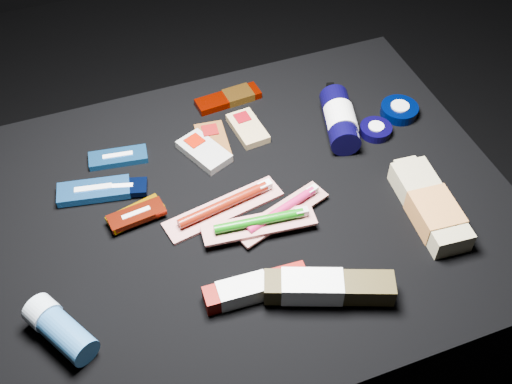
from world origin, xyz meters
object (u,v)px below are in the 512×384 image
object	(u,v)px
bodywash_bottle	(430,207)
deodorant_stick	(60,329)
lotion_bottle	(340,119)
toothpaste_carton_red	(251,289)

from	to	relation	value
bodywash_bottle	deodorant_stick	distance (m)	0.68
bodywash_bottle	deodorant_stick	world-z (taller)	deodorant_stick
bodywash_bottle	deodorant_stick	size ratio (longest dim) A/B	1.61
deodorant_stick	lotion_bottle	bearing A→B (deg)	-4.75
lotion_bottle	bodywash_bottle	bearing A→B (deg)	-62.09
lotion_bottle	bodywash_bottle	distance (m)	0.27
bodywash_bottle	toothpaste_carton_red	size ratio (longest dim) A/B	1.23
lotion_bottle	toothpaste_carton_red	size ratio (longest dim) A/B	1.11
lotion_bottle	deodorant_stick	xyz separation A→B (m)	(-0.62, -0.28, -0.01)
lotion_bottle	toothpaste_carton_red	distance (m)	0.44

